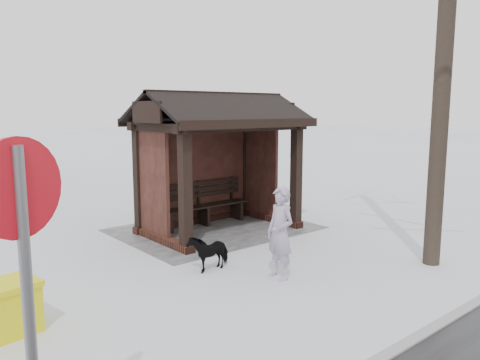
# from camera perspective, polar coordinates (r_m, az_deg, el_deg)

# --- Properties ---
(ground) EXTENTS (120.00, 120.00, 0.00)m
(ground) POSITION_cam_1_polar(r_m,az_deg,el_deg) (10.61, -2.44, -6.21)
(ground) COLOR silver
(ground) RESTS_ON ground
(kerb) EXTENTS (120.00, 0.15, 0.06)m
(kerb) POSITION_cam_1_polar(r_m,az_deg,el_deg) (7.29, 25.82, -14.04)
(kerb) COLOR gray
(kerb) RESTS_ON ground
(trampled_patch) EXTENTS (4.20, 3.20, 0.02)m
(trampled_patch) POSITION_cam_1_polar(r_m,az_deg,el_deg) (10.76, -3.09, -5.95)
(trampled_patch) COLOR gray
(trampled_patch) RESTS_ON ground
(bus_shelter) EXTENTS (3.60, 2.40, 3.09)m
(bus_shelter) POSITION_cam_1_polar(r_m,az_deg,el_deg) (10.40, -3.05, 5.58)
(bus_shelter) COLOR #371A14
(bus_shelter) RESTS_ON ground
(pedestrian) EXTENTS (0.40, 0.57, 1.50)m
(pedestrian) POSITION_cam_1_polar(r_m,az_deg,el_deg) (7.56, 4.94, -6.47)
(pedestrian) COLOR #A598B2
(pedestrian) RESTS_ON ground
(dog) EXTENTS (0.76, 0.39, 0.62)m
(dog) POSITION_cam_1_polar(r_m,az_deg,el_deg) (8.09, -3.83, -8.68)
(dog) COLOR black
(dog) RESTS_ON ground
(grit_bin) EXTENTS (0.93, 0.70, 0.65)m
(grit_bin) POSITION_cam_1_polar(r_m,az_deg,el_deg) (6.49, -27.16, -13.90)
(grit_bin) COLOR #D6CE0C
(grit_bin) RESTS_ON ground
(road_sign) EXTENTS (0.61, 0.29, 2.55)m
(road_sign) POSITION_cam_1_polar(r_m,az_deg,el_deg) (3.30, -24.87, -7.91)
(road_sign) COLOR slate
(road_sign) RESTS_ON ground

